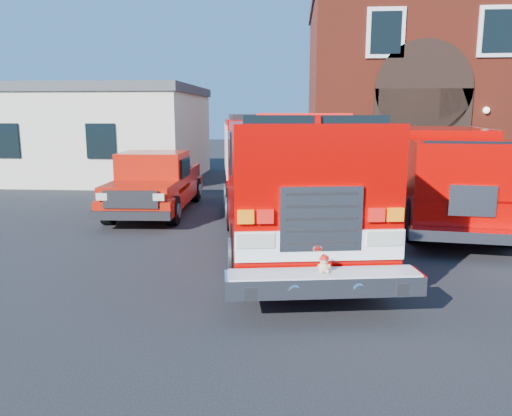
# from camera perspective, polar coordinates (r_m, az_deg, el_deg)

# --- Properties ---
(ground) EXTENTS (100.00, 100.00, 0.00)m
(ground) POSITION_cam_1_polar(r_m,az_deg,el_deg) (11.00, 0.48, -5.50)
(ground) COLOR black
(ground) RESTS_ON ground
(parking_stripe_mid) EXTENTS (0.12, 3.00, 0.01)m
(parking_stripe_mid) POSITION_cam_1_polar(r_m,az_deg,el_deg) (15.94, 25.58, -1.44)
(parking_stripe_mid) COLOR #DBB90B
(parking_stripe_mid) RESTS_ON ground
(parking_stripe_far) EXTENTS (0.12, 3.00, 0.01)m
(parking_stripe_far) POSITION_cam_1_polar(r_m,az_deg,el_deg) (18.72, 22.33, 0.48)
(parking_stripe_far) COLOR #DBB90B
(parking_stripe_far) RESTS_ON ground
(fire_station) EXTENTS (15.20, 10.20, 8.45)m
(fire_station) POSITION_cam_1_polar(r_m,az_deg,el_deg) (25.91, 23.61, 12.47)
(fire_station) COLOR maroon
(fire_station) RESTS_ON ground
(side_building) EXTENTS (10.20, 8.20, 4.35)m
(side_building) POSITION_cam_1_polar(r_m,az_deg,el_deg) (25.48, -18.21, 8.25)
(side_building) COLOR beige
(side_building) RESTS_ON ground
(fire_engine) EXTENTS (4.25, 10.31, 3.08)m
(fire_engine) POSITION_cam_1_polar(r_m,az_deg,el_deg) (12.18, 2.97, 3.75)
(fire_engine) COLOR black
(fire_engine) RESTS_ON ground
(pickup_truck) EXTENTS (2.30, 5.93, 1.92)m
(pickup_truck) POSITION_cam_1_polar(r_m,az_deg,el_deg) (16.05, -11.32, 2.76)
(pickup_truck) COLOR black
(pickup_truck) RESTS_ON ground
(secondary_truck) EXTENTS (3.59, 8.39, 2.64)m
(secondary_truck) POSITION_cam_1_polar(r_m,az_deg,el_deg) (15.41, 20.84, 3.93)
(secondary_truck) COLOR black
(secondary_truck) RESTS_ON ground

